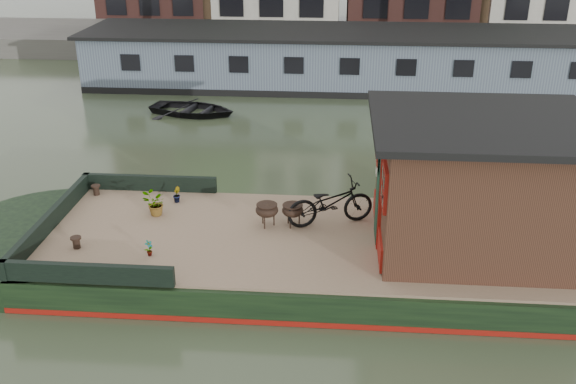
# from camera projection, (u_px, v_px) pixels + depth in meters

# --- Properties ---
(ground) EXTENTS (120.00, 120.00, 0.00)m
(ground) POSITION_uv_depth(u_px,v_px,m) (353.00, 268.00, 12.46)
(ground) COLOR #2F3924
(ground) RESTS_ON ground
(houseboat_hull) EXTENTS (14.01, 4.02, 0.60)m
(houseboat_hull) POSITION_uv_depth(u_px,v_px,m) (285.00, 253.00, 12.44)
(houseboat_hull) COLOR black
(houseboat_hull) RESTS_ON ground
(houseboat_deck) EXTENTS (11.80, 3.80, 0.05)m
(houseboat_deck) POSITION_uv_depth(u_px,v_px,m) (354.00, 240.00, 12.20)
(houseboat_deck) COLOR #836951
(houseboat_deck) RESTS_ON houseboat_hull
(bow_bulwark) EXTENTS (3.00, 4.00, 0.35)m
(bow_bulwark) POSITION_uv_depth(u_px,v_px,m) (94.00, 221.00, 12.49)
(bow_bulwark) COLOR black
(bow_bulwark) RESTS_ON houseboat_deck
(cabin) EXTENTS (4.00, 3.50, 2.42)m
(cabin) POSITION_uv_depth(u_px,v_px,m) (479.00, 183.00, 11.53)
(cabin) COLOR black
(cabin) RESTS_ON houseboat_deck
(bicycle) EXTENTS (1.85, 1.17, 0.92)m
(bicycle) POSITION_uv_depth(u_px,v_px,m) (330.00, 203.00, 12.58)
(bicycle) COLOR black
(bicycle) RESTS_ON houseboat_deck
(potted_plant_b) EXTENTS (0.19, 0.22, 0.33)m
(potted_plant_b) POSITION_uv_depth(u_px,v_px,m) (177.00, 195.00, 13.64)
(potted_plant_b) COLOR brown
(potted_plant_b) RESTS_ON houseboat_deck
(potted_plant_c) EXTENTS (0.60, 0.59, 0.51)m
(potted_plant_c) POSITION_uv_depth(u_px,v_px,m) (155.00, 204.00, 13.00)
(potted_plant_c) COLOR #A0352E
(potted_plant_c) RESTS_ON houseboat_deck
(potted_plant_e) EXTENTS (0.18, 0.20, 0.31)m
(potted_plant_e) POSITION_uv_depth(u_px,v_px,m) (149.00, 248.00, 11.53)
(potted_plant_e) COLOR brown
(potted_plant_e) RESTS_ON houseboat_deck
(brazier_front) EXTENTS (0.56, 0.56, 0.46)m
(brazier_front) POSITION_uv_depth(u_px,v_px,m) (293.00, 215.00, 12.59)
(brazier_front) COLOR black
(brazier_front) RESTS_ON houseboat_deck
(brazier_rear) EXTENTS (0.57, 0.57, 0.47)m
(brazier_rear) POSITION_uv_depth(u_px,v_px,m) (267.00, 215.00, 12.58)
(brazier_rear) COLOR black
(brazier_rear) RESTS_ON houseboat_deck
(bollard_port) EXTENTS (0.20, 0.20, 0.22)m
(bollard_port) POSITION_uv_depth(u_px,v_px,m) (96.00, 190.00, 14.00)
(bollard_port) COLOR black
(bollard_port) RESTS_ON houseboat_deck
(bollard_stbd) EXTENTS (0.20, 0.20, 0.23)m
(bollard_stbd) POSITION_uv_depth(u_px,v_px,m) (76.00, 243.00, 11.81)
(bollard_stbd) COLOR black
(bollard_stbd) RESTS_ON houseboat_deck
(dinghy) EXTENTS (3.34, 2.71, 0.61)m
(dinghy) POSITION_uv_depth(u_px,v_px,m) (193.00, 105.00, 21.56)
(dinghy) COLOR black
(dinghy) RESTS_ON ground
(far_houseboat) EXTENTS (20.40, 4.40, 2.11)m
(far_houseboat) POSITION_uv_depth(u_px,v_px,m) (349.00, 60.00, 24.80)
(far_houseboat) COLOR slate
(far_houseboat) RESTS_ON ground
(quay) EXTENTS (60.00, 6.00, 0.90)m
(quay) POSITION_uv_depth(u_px,v_px,m) (348.00, 42.00, 30.93)
(quay) COLOR #47443F
(quay) RESTS_ON ground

